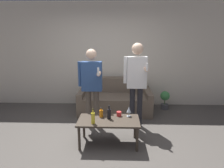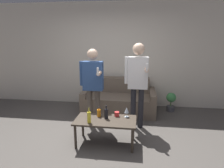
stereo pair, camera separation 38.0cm
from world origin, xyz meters
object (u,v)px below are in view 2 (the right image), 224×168
at_px(coffee_table, 106,122).
at_px(person_standing_left, 93,82).
at_px(couch, 119,100).
at_px(person_standing_right, 138,78).
at_px(bottle_orange, 106,113).

distance_m(coffee_table, person_standing_left, 0.96).
bearing_deg(couch, coffee_table, -92.80).
relative_size(couch, person_standing_left, 1.09).
height_order(couch, coffee_table, couch).
bearing_deg(couch, person_standing_right, -63.14).
distance_m(bottle_orange, person_standing_left, 0.85).
relative_size(coffee_table, person_standing_right, 0.61).
bearing_deg(bottle_orange, couch, 87.34).
relative_size(coffee_table, bottle_orange, 4.37).
bearing_deg(couch, bottle_orange, -92.66).
xyz_separation_m(couch, person_standing_right, (0.44, -0.87, 0.74)).
distance_m(bottle_orange, person_standing_right, 0.98).
bearing_deg(person_standing_right, coffee_table, -125.54).
bearing_deg(coffee_table, couch, 87.20).
relative_size(coffee_table, person_standing_left, 0.65).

